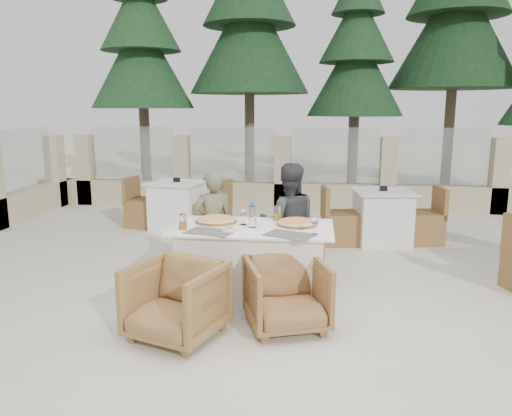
# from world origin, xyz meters

# --- Properties ---
(ground) EXTENTS (80.00, 80.00, 0.00)m
(ground) POSITION_xyz_m (0.00, 0.00, 0.00)
(ground) COLOR beige
(ground) RESTS_ON ground
(sand_patch) EXTENTS (30.00, 16.00, 0.01)m
(sand_patch) POSITION_xyz_m (0.00, 14.00, 0.01)
(sand_patch) COLOR beige
(sand_patch) RESTS_ON ground
(perimeter_wall_far) EXTENTS (10.00, 0.34, 1.60)m
(perimeter_wall_far) POSITION_xyz_m (0.00, 4.80, 0.80)
(perimeter_wall_far) COLOR tan
(perimeter_wall_far) RESTS_ON ground
(pine_far_left) EXTENTS (2.42, 2.42, 5.50)m
(pine_far_left) POSITION_xyz_m (-3.50, 7.00, 2.75)
(pine_far_left) COLOR #1D4521
(pine_far_left) RESTS_ON ground
(pine_mid_left) EXTENTS (2.86, 2.86, 6.50)m
(pine_mid_left) POSITION_xyz_m (-1.00, 7.50, 3.25)
(pine_mid_left) COLOR #1A3F1E
(pine_mid_left) RESTS_ON ground
(pine_centre) EXTENTS (2.20, 2.20, 5.00)m
(pine_centre) POSITION_xyz_m (1.50, 7.20, 2.50)
(pine_centre) COLOR #1B3F1F
(pine_centre) RESTS_ON ground
(pine_mid_right) EXTENTS (2.99, 2.99, 6.80)m
(pine_mid_right) POSITION_xyz_m (3.80, 7.80, 3.40)
(pine_mid_right) COLOR #17381A
(pine_mid_right) RESTS_ON ground
(dining_table) EXTENTS (1.60, 0.90, 0.77)m
(dining_table) POSITION_xyz_m (0.03, -0.01, 0.39)
(dining_table) COLOR white
(dining_table) RESTS_ON ground
(placemat_near_left) EXTENTS (0.51, 0.40, 0.00)m
(placemat_near_left) POSITION_xyz_m (-0.35, -0.27, 0.77)
(placemat_near_left) COLOR #5D5850
(placemat_near_left) RESTS_ON dining_table
(placemat_near_right) EXTENTS (0.53, 0.45, 0.00)m
(placemat_near_right) POSITION_xyz_m (0.41, -0.30, 0.77)
(placemat_near_right) COLOR #57534B
(placemat_near_right) RESTS_ON dining_table
(pizza_left) EXTENTS (0.45, 0.45, 0.06)m
(pizza_left) POSITION_xyz_m (-0.37, 0.14, 0.80)
(pizza_left) COLOR orange
(pizza_left) RESTS_ON dining_table
(pizza_right) EXTENTS (0.45, 0.45, 0.05)m
(pizza_right) POSITION_xyz_m (0.47, 0.11, 0.80)
(pizza_right) COLOR #D74B1D
(pizza_right) RESTS_ON dining_table
(water_bottle) EXTENTS (0.09, 0.09, 0.26)m
(water_bottle) POSITION_xyz_m (0.03, -0.04, 0.90)
(water_bottle) COLOR #B8DBF2
(water_bottle) RESTS_ON dining_table
(wine_glass_centre) EXTENTS (0.08, 0.08, 0.18)m
(wine_glass_centre) POSITION_xyz_m (-0.07, 0.07, 0.86)
(wine_glass_centre) COLOR silver
(wine_glass_centre) RESTS_ON dining_table
(wine_glass_corner) EXTENTS (0.08, 0.08, 0.18)m
(wine_glass_corner) POSITION_xyz_m (0.64, -0.25, 0.86)
(wine_glass_corner) COLOR silver
(wine_glass_corner) RESTS_ON dining_table
(beer_glass_left) EXTENTS (0.09, 0.09, 0.15)m
(beer_glass_left) POSITION_xyz_m (-0.63, -0.20, 0.85)
(beer_glass_left) COLOR orange
(beer_glass_left) RESTS_ON dining_table
(beer_glass_right) EXTENTS (0.08, 0.08, 0.15)m
(beer_glass_right) POSITION_xyz_m (0.25, 0.30, 0.85)
(beer_glass_right) COLOR gold
(beer_glass_right) RESTS_ON dining_table
(olive_dish) EXTENTS (0.12, 0.12, 0.04)m
(olive_dish) POSITION_xyz_m (-0.17, -0.21, 0.79)
(olive_dish) COLOR silver
(olive_dish) RESTS_ON dining_table
(armchair_far_left) EXTENTS (0.83, 0.84, 0.62)m
(armchair_far_left) POSITION_xyz_m (-0.48, 0.91, 0.31)
(armchair_far_left) COLOR brown
(armchair_far_left) RESTS_ON ground
(armchair_far_right) EXTENTS (0.79, 0.80, 0.57)m
(armchair_far_right) POSITION_xyz_m (0.39, 0.85, 0.29)
(armchair_far_right) COLOR olive
(armchair_far_right) RESTS_ON ground
(armchair_near_left) EXTENTS (0.91, 0.92, 0.66)m
(armchair_near_left) POSITION_xyz_m (-0.51, -0.93, 0.33)
(armchair_near_left) COLOR olive
(armchair_near_left) RESTS_ON ground
(armchair_near_right) EXTENTS (0.85, 0.87, 0.63)m
(armchair_near_right) POSITION_xyz_m (0.41, -0.63, 0.31)
(armchair_near_right) COLOR brown
(armchair_near_right) RESTS_ON ground
(diner_left) EXTENTS (0.55, 0.46, 1.27)m
(diner_left) POSITION_xyz_m (-0.48, 0.50, 0.63)
(diner_left) COLOR #5A5B42
(diner_left) RESTS_ON ground
(diner_right) EXTENTS (0.71, 0.59, 1.34)m
(diner_right) POSITION_xyz_m (0.35, 0.60, 0.67)
(diner_right) COLOR #313336
(diner_right) RESTS_ON ground
(bg_table_a) EXTENTS (1.75, 1.08, 0.77)m
(bg_table_a) POSITION_xyz_m (-1.56, 2.89, 0.39)
(bg_table_a) COLOR white
(bg_table_a) RESTS_ON ground
(bg_table_b) EXTENTS (1.74, 1.05, 0.77)m
(bg_table_b) POSITION_xyz_m (1.61, 2.39, 0.39)
(bg_table_b) COLOR silver
(bg_table_b) RESTS_ON ground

